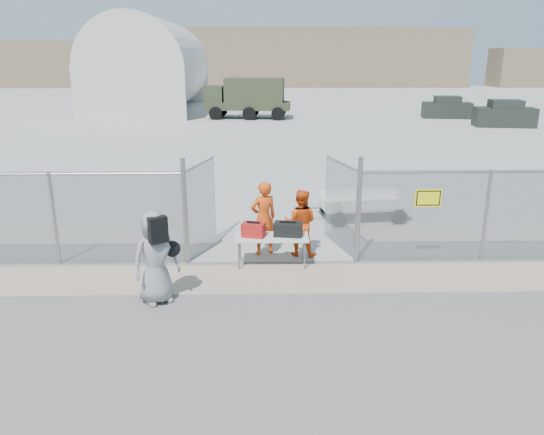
{
  "coord_description": "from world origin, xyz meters",
  "views": [
    {
      "loc": [
        -0.27,
        -9.72,
        4.66
      ],
      "look_at": [
        0.0,
        2.0,
        1.1
      ],
      "focal_mm": 35.0,
      "sensor_mm": 36.0,
      "label": 1
    }
  ],
  "objects_px": {
    "folding_table": "(272,251)",
    "security_worker_right": "(301,223)",
    "visitor": "(155,257)",
    "security_worker_left": "(264,218)",
    "utility_trailer": "(362,206)"
  },
  "relations": [
    {
      "from": "security_worker_left",
      "to": "security_worker_right",
      "type": "relative_size",
      "value": 1.12
    },
    {
      "from": "security_worker_left",
      "to": "folding_table",
      "type": "bearing_deg",
      "value": 80.22
    },
    {
      "from": "folding_table",
      "to": "visitor",
      "type": "distance_m",
      "value": 3.02
    },
    {
      "from": "visitor",
      "to": "utility_trailer",
      "type": "relative_size",
      "value": 0.57
    },
    {
      "from": "folding_table",
      "to": "security_worker_right",
      "type": "distance_m",
      "value": 1.07
    },
    {
      "from": "folding_table",
      "to": "security_worker_left",
      "type": "bearing_deg",
      "value": 104.98
    },
    {
      "from": "visitor",
      "to": "utility_trailer",
      "type": "xyz_separation_m",
      "value": [
        5.08,
        5.52,
        -0.54
      ]
    },
    {
      "from": "folding_table",
      "to": "visitor",
      "type": "bearing_deg",
      "value": -140.08
    },
    {
      "from": "security_worker_left",
      "to": "visitor",
      "type": "relative_size",
      "value": 0.98
    },
    {
      "from": "folding_table",
      "to": "security_worker_right",
      "type": "xyz_separation_m",
      "value": [
        0.71,
        0.66,
        0.47
      ]
    },
    {
      "from": "security_worker_left",
      "to": "visitor",
      "type": "height_order",
      "value": "visitor"
    },
    {
      "from": "security_worker_right",
      "to": "visitor",
      "type": "height_order",
      "value": "visitor"
    },
    {
      "from": "security_worker_right",
      "to": "security_worker_left",
      "type": "bearing_deg",
      "value": 8.24
    },
    {
      "from": "utility_trailer",
      "to": "security_worker_right",
      "type": "bearing_deg",
      "value": -131.96
    },
    {
      "from": "security_worker_right",
      "to": "visitor",
      "type": "relative_size",
      "value": 0.88
    }
  ]
}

